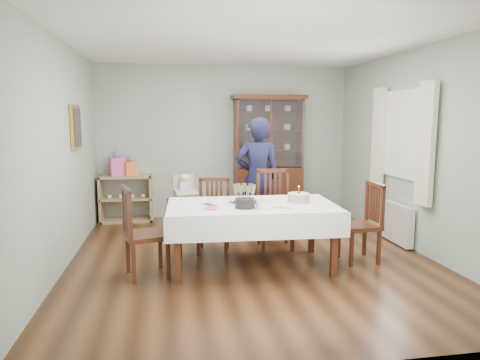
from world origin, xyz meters
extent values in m
plane|color=#593319|center=(0.00, 0.00, 0.00)|extent=(5.00, 5.00, 0.00)
plane|color=#9EAA99|center=(0.00, 2.50, 1.35)|extent=(4.50, 0.00, 4.50)
plane|color=#9EAA99|center=(-2.25, 0.00, 1.35)|extent=(0.00, 5.00, 5.00)
plane|color=#9EAA99|center=(2.25, 0.00, 1.35)|extent=(0.00, 5.00, 5.00)
plane|color=white|center=(0.00, 0.00, 2.70)|extent=(5.00, 5.00, 0.00)
cube|color=#452211|center=(-0.05, -0.32, 0.72)|extent=(1.95, 1.14, 0.06)
cube|color=white|center=(-0.05, -0.32, 0.76)|extent=(2.05, 1.24, 0.01)
cube|color=#452211|center=(0.75, 2.26, 0.45)|extent=(1.20, 0.45, 0.90)
cube|color=white|center=(0.75, 2.07, 1.50)|extent=(1.12, 0.01, 1.16)
cube|color=#452211|center=(0.75, 2.26, 2.14)|extent=(1.30, 0.48, 0.07)
cube|color=tan|center=(-1.75, 2.28, 0.02)|extent=(0.90, 0.38, 0.04)
cube|color=tan|center=(-1.75, 2.28, 0.40)|extent=(0.90, 0.38, 0.03)
cube|color=tan|center=(-1.75, 2.28, 0.78)|extent=(0.90, 0.38, 0.04)
cube|color=tan|center=(-2.17, 2.28, 0.40)|extent=(0.04, 0.38, 0.80)
cube|color=tan|center=(-1.33, 2.28, 0.40)|extent=(0.04, 0.38, 0.80)
cube|color=gold|center=(-2.22, 0.80, 1.65)|extent=(0.04, 0.48, 0.58)
cube|color=white|center=(2.22, 0.30, 1.55)|extent=(0.04, 1.02, 1.22)
cube|color=silver|center=(2.16, -0.32, 1.45)|extent=(0.07, 0.30, 1.55)
cube|color=silver|center=(2.16, 0.92, 1.45)|extent=(0.07, 0.30, 1.55)
cube|color=white|center=(2.16, 0.30, 0.30)|extent=(0.10, 0.80, 0.55)
cube|color=#452211|center=(-0.45, 0.33, 0.44)|extent=(0.51, 0.51, 0.05)
cube|color=#452211|center=(-0.41, 0.52, 0.71)|extent=(0.41, 0.12, 0.51)
cube|color=#452211|center=(0.41, 0.35, 0.49)|extent=(0.51, 0.51, 0.05)
cube|color=#452211|center=(0.42, 0.57, 0.79)|extent=(0.46, 0.07, 0.57)
cube|color=#452211|center=(-1.27, -0.44, 0.47)|extent=(0.56, 0.56, 0.05)
cube|color=#452211|center=(-1.47, -0.50, 0.75)|extent=(0.15, 0.44, 0.54)
cube|color=#452211|center=(1.30, -0.35, 0.45)|extent=(0.46, 0.46, 0.05)
cube|color=#452211|center=(1.50, -0.34, 0.72)|extent=(0.06, 0.42, 0.52)
imported|color=black|center=(0.27, 0.90, 0.89)|extent=(0.69, 0.49, 1.79)
cube|color=tan|center=(-0.78, 1.12, 0.61)|extent=(0.35, 0.32, 0.22)
cube|color=tan|center=(-0.78, 1.12, 0.79)|extent=(0.32, 0.11, 0.26)
cube|color=tan|center=(-0.78, 1.12, 0.68)|extent=(0.35, 0.20, 0.03)
cube|color=silver|center=(-0.78, 1.12, 0.76)|extent=(0.19, 0.15, 0.17)
sphere|color=beige|center=(-0.78, 1.12, 0.89)|extent=(0.14, 0.14, 0.14)
cylinder|color=silver|center=(-0.13, -0.24, 0.77)|extent=(0.37, 0.37, 0.01)
torus|color=silver|center=(-0.13, -0.24, 0.78)|extent=(0.37, 0.37, 0.01)
cylinder|color=white|center=(0.52, -0.32, 0.77)|extent=(0.30, 0.30, 0.02)
cylinder|color=brown|center=(0.52, -0.32, 0.82)|extent=(0.26, 0.26, 0.09)
cylinder|color=silver|center=(0.52, -0.32, 0.87)|extent=(0.26, 0.26, 0.01)
cylinder|color=#F24C4C|center=(0.52, -0.32, 0.92)|extent=(0.01, 0.01, 0.07)
sphere|color=yellow|center=(0.52, -0.32, 0.96)|extent=(0.02, 0.02, 0.02)
cylinder|color=black|center=(-0.17, -0.51, 0.81)|extent=(0.27, 0.27, 0.11)
cylinder|color=white|center=(0.05, -0.56, 0.80)|extent=(0.24, 0.24, 0.08)
cube|color=#E855A2|center=(-0.56, -0.53, 0.77)|extent=(0.17, 0.17, 0.02)
cube|color=silver|center=(0.22, -0.60, 0.77)|extent=(0.26, 0.14, 0.01)
cube|color=#E855A2|center=(-1.88, 2.26, 0.96)|extent=(0.26, 0.21, 0.31)
sphere|color=#E533B2|center=(-1.88, 2.26, 1.16)|extent=(0.12, 0.12, 0.12)
cube|color=orange|center=(-1.66, 2.26, 0.92)|extent=(0.22, 0.19, 0.24)
sphere|color=#E533B2|center=(-1.66, 2.26, 1.09)|extent=(0.11, 0.11, 0.11)
camera|label=1|loc=(-1.00, -5.20, 1.76)|focal=32.00mm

